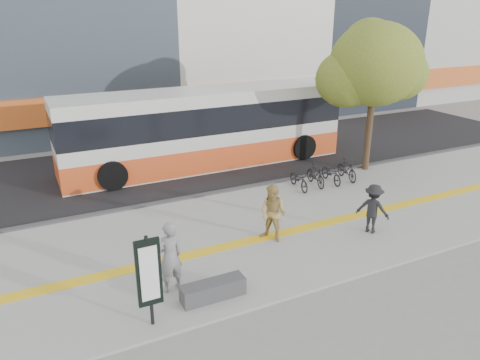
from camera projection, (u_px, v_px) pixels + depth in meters
name	position (u px, v px, depth m)	size (l,w,h in m)	color
ground	(279.00, 255.00, 13.22)	(120.00, 120.00, 0.00)	slate
sidewalk	(255.00, 232.00, 14.47)	(40.00, 7.00, 0.08)	gray
tactile_strip	(263.00, 238.00, 14.03)	(40.00, 0.45, 0.01)	yellow
street	(178.00, 165.00, 20.77)	(40.00, 8.00, 0.06)	black
curb	(212.00, 194.00, 17.40)	(40.00, 0.25, 0.14)	#343436
bench	(213.00, 290.00, 11.03)	(1.60, 0.45, 0.45)	#343436
signboard	(149.00, 274.00, 9.74)	(0.55, 0.10, 2.20)	black
street_tree	(373.00, 66.00, 18.66)	(4.40, 3.80, 6.31)	#372619
bus	(205.00, 130.00, 20.26)	(12.69, 3.01, 3.38)	silver
bicycle_row	(323.00, 174.00, 18.23)	(2.98, 1.55, 0.87)	black
seated_woman	(170.00, 257.00, 11.12)	(0.68, 0.45, 1.86)	black
pedestrian_tan	(273.00, 213.00, 13.61)	(0.86, 0.67, 1.77)	#AB8E4C
pedestrian_dark	(373.00, 209.00, 14.16)	(1.03, 0.59, 1.59)	black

